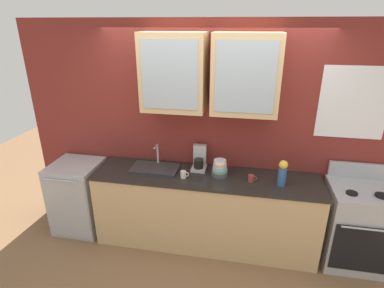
# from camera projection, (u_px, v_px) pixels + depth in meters

# --- Properties ---
(ground_plane) EXTENTS (10.00, 10.00, 0.00)m
(ground_plane) POSITION_uv_depth(u_px,v_px,m) (204.00, 240.00, 3.81)
(ground_plane) COLOR brown
(back_wall_unit) EXTENTS (4.63, 0.48, 2.60)m
(back_wall_unit) POSITION_uv_depth(u_px,v_px,m) (211.00, 120.00, 3.52)
(back_wall_unit) COLOR maroon
(back_wall_unit) RESTS_ON ground_plane
(counter) EXTENTS (2.61, 0.63, 0.92)m
(counter) POSITION_uv_depth(u_px,v_px,m) (205.00, 210.00, 3.64)
(counter) COLOR tan
(counter) RESTS_ON ground_plane
(stove_range) EXTENTS (0.63, 0.64, 1.10)m
(stove_range) POSITION_uv_depth(u_px,v_px,m) (354.00, 225.00, 3.34)
(stove_range) COLOR #ADAFB5
(stove_range) RESTS_ON ground_plane
(sink_faucet) EXTENTS (0.56, 0.32, 0.28)m
(sink_faucet) POSITION_uv_depth(u_px,v_px,m) (155.00, 168.00, 3.61)
(sink_faucet) COLOR #2D2D30
(sink_faucet) RESTS_ON counter
(bowl_stack) EXTENTS (0.18, 0.18, 0.19)m
(bowl_stack) POSITION_uv_depth(u_px,v_px,m) (220.00, 169.00, 3.44)
(bowl_stack) COLOR #4C4C54
(bowl_stack) RESTS_ON counter
(vase) EXTENTS (0.09, 0.09, 0.29)m
(vase) POSITION_uv_depth(u_px,v_px,m) (282.00, 173.00, 3.21)
(vase) COLOR #33598C
(vase) RESTS_ON counter
(cup_near_sink) EXTENTS (0.10, 0.06, 0.08)m
(cup_near_sink) POSITION_uv_depth(u_px,v_px,m) (184.00, 174.00, 3.40)
(cup_near_sink) COLOR silver
(cup_near_sink) RESTS_ON counter
(cup_near_bowls) EXTENTS (0.10, 0.07, 0.08)m
(cup_near_bowls) POSITION_uv_depth(u_px,v_px,m) (251.00, 178.00, 3.33)
(cup_near_bowls) COLOR #993838
(cup_near_bowls) RESTS_ON counter
(dishwasher) EXTENTS (0.59, 0.61, 0.92)m
(dishwasher) POSITION_uv_depth(u_px,v_px,m) (79.00, 196.00, 3.92)
(dishwasher) COLOR #ADAFB5
(dishwasher) RESTS_ON ground_plane
(coffee_maker) EXTENTS (0.17, 0.20, 0.29)m
(coffee_maker) POSITION_uv_depth(u_px,v_px,m) (199.00, 160.00, 3.60)
(coffee_maker) COLOR #B7B7BC
(coffee_maker) RESTS_ON counter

